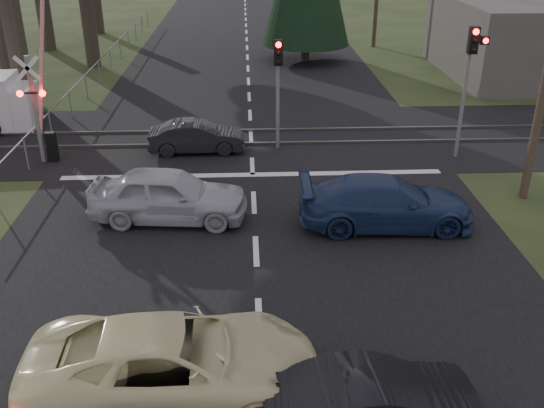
{
  "coord_description": "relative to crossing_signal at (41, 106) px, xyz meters",
  "views": [
    {
      "loc": [
        -0.22,
        -10.94,
        8.1
      ],
      "look_at": [
        0.43,
        3.17,
        1.3
      ],
      "focal_mm": 40.0,
      "sensor_mm": 36.0,
      "label": 1
    }
  ],
  "objects": [
    {
      "name": "fence_left",
      "position": [
        -0.53,
        12.71,
        -2.06
      ],
      "size": [
        0.1,
        36.0,
        1.2
      ],
      "primitive_type": null,
      "color": "slate",
      "rests_on": "ground"
    },
    {
      "name": "rail_corridor",
      "position": [
        7.27,
        2.21,
        -2.05
      ],
      "size": [
        120.0,
        8.0,
        0.01
      ],
      "primitive_type": "cube",
      "color": "black",
      "rests_on": "ground"
    },
    {
      "name": "rail_near",
      "position": [
        7.27,
        1.41,
        -2.01
      ],
      "size": [
        120.0,
        0.12,
        0.1
      ],
      "primitive_type": "cube",
      "color": "#59544C",
      "rests_on": "ground"
    },
    {
      "name": "cream_coupe",
      "position": [
        5.67,
        -12.02,
        -1.31
      ],
      "size": [
        5.41,
        2.62,
        1.49
      ],
      "primitive_type": "imported",
      "rotation": [
        0.0,
        0.0,
        1.6
      ],
      "color": "beige",
      "rests_on": "ground"
    },
    {
      "name": "stop_line",
      "position": [
        7.27,
        -1.59,
        -2.05
      ],
      "size": [
        13.0,
        0.35,
        0.0
      ],
      "primitive_type": "cube",
      "color": "silver",
      "rests_on": "ground"
    },
    {
      "name": "blue_sedan",
      "position": [
        10.99,
        -5.46,
        -1.34
      ],
      "size": [
        4.98,
        2.13,
        1.43
      ],
      "primitive_type": "imported",
      "rotation": [
        0.0,
        0.0,
        1.54
      ],
      "color": "navy",
      "rests_on": "ground"
    },
    {
      "name": "crossing_signal",
      "position": [
        0.0,
        0.0,
        0.0
      ],
      "size": [
        1.62,
        0.38,
        6.96
      ],
      "color": "slate",
      "rests_on": "ground"
    },
    {
      "name": "dark_hatchback",
      "position": [
        9.13,
        -13.09,
        -1.43
      ],
      "size": [
        3.92,
        1.69,
        1.25
      ],
      "primitive_type": "imported",
      "rotation": [
        0.0,
        0.0,
        1.67
      ],
      "color": "black",
      "rests_on": "ground"
    },
    {
      "name": "rail_far",
      "position": [
        7.27,
        3.01,
        -2.01
      ],
      "size": [
        120.0,
        0.12,
        0.1
      ],
      "primitive_type": "cube",
      "color": "#59544C",
      "rests_on": "ground"
    },
    {
      "name": "road",
      "position": [
        7.27,
        0.21,
        -2.05
      ],
      "size": [
        14.0,
        100.0,
        0.01
      ],
      "primitive_type": "cube",
      "color": "black",
      "rests_on": "ground"
    },
    {
      "name": "ground",
      "position": [
        7.27,
        -9.79,
        -2.06
      ],
      "size": [
        120.0,
        120.0,
        0.0
      ],
      "primitive_type": "plane",
      "color": "#243217",
      "rests_on": "ground"
    },
    {
      "name": "traffic_signal_center",
      "position": [
        8.27,
        0.89,
        0.75
      ],
      "size": [
        0.32,
        0.48,
        4.1
      ],
      "color": "slate",
      "rests_on": "ground"
    },
    {
      "name": "dark_car_far",
      "position": [
        5.25,
        0.74,
        -1.47
      ],
      "size": [
        3.58,
        1.34,
        1.17
      ],
      "primitive_type": "imported",
      "rotation": [
        0.0,
        0.0,
        1.6
      ],
      "color": "black",
      "rests_on": "ground"
    },
    {
      "name": "traffic_signal_right",
      "position": [
        14.82,
        -0.31,
        1.26
      ],
      "size": [
        0.68,
        0.48,
        4.7
      ],
      "color": "slate",
      "rests_on": "ground"
    },
    {
      "name": "silver_car",
      "position": [
        4.81,
        -4.79,
        -1.29
      ],
      "size": [
        4.68,
        2.25,
        1.54
      ],
      "primitive_type": "imported",
      "rotation": [
        0.0,
        0.0,
        1.47
      ],
      "color": "#A7A9B0",
      "rests_on": "ground"
    }
  ]
}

